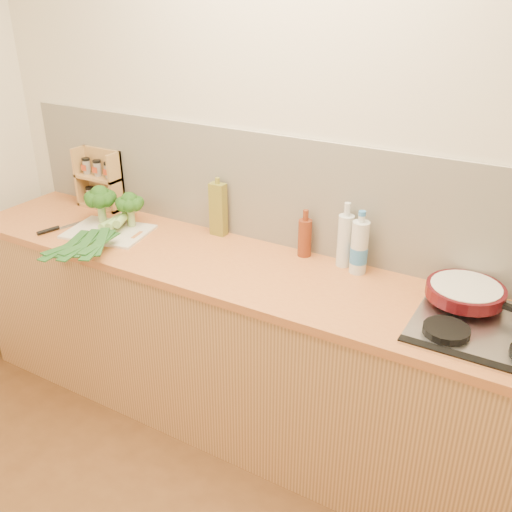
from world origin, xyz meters
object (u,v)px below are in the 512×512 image
at_px(gas_hob, 495,329).
at_px(skillet, 466,292).
at_px(chopping_board, 109,232).
at_px(spice_rack, 101,182).
at_px(chefs_knife, 55,229).

bearing_deg(gas_hob, skillet, 134.56).
xyz_separation_m(chopping_board, skillet, (1.74, 0.17, 0.06)).
distance_m(skillet, spice_rack, 2.04).
xyz_separation_m(skillet, spice_rack, (-2.04, 0.11, 0.08)).
bearing_deg(gas_hob, chopping_board, -179.22).
distance_m(chefs_knife, skillet, 2.02).
relative_size(chefs_knife, skillet, 0.65).
distance_m(chopping_board, chefs_knife, 0.29).
bearing_deg(gas_hob, chefs_knife, -176.18).
bearing_deg(chopping_board, gas_hob, -9.89).
distance_m(gas_hob, skillet, 0.20).
relative_size(chefs_knife, spice_rack, 0.87).
relative_size(chopping_board, skillet, 0.92).
bearing_deg(spice_rack, gas_hob, -6.54).
relative_size(gas_hob, spice_rack, 1.75).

